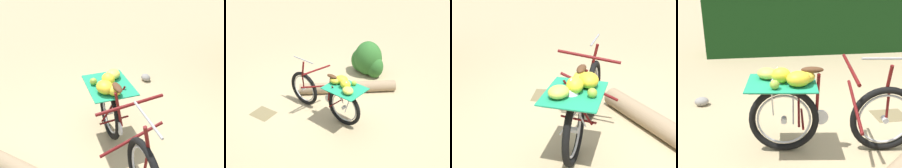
# 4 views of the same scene
# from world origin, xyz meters

# --- Properties ---
(bicycle) EXTENTS (1.80, 0.77, 1.03)m
(bicycle) POSITION_xyz_m (0.26, -0.18, 0.50)
(bicycle) COLOR black
(bicycle) RESTS_ON ground_plane
(path_stone) EXTENTS (0.20, 0.17, 0.13)m
(path_stone) POSITION_xyz_m (1.69, -1.54, 0.06)
(path_stone) COLOR gray
(path_stone) RESTS_ON ground_plane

